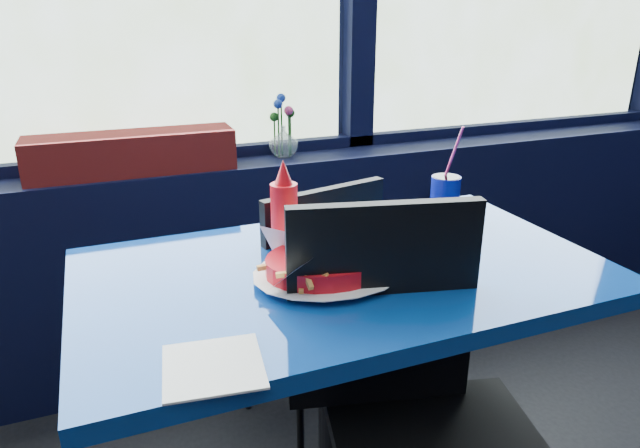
{
  "coord_description": "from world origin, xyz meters",
  "views": [
    {
      "loc": [
        -0.2,
        0.91,
        1.31
      ],
      "look_at": [
        0.23,
        1.98,
        0.87
      ],
      "focal_mm": 32.0,
      "sensor_mm": 36.0,
      "label": 1
    }
  ],
  "objects_px": {
    "planter_box": "(132,153)",
    "chair_near_back": "(319,296)",
    "food_basket": "(333,260)",
    "ketchup_bottle": "(284,215)",
    "soda_cup": "(445,198)",
    "flower_vase": "(283,138)",
    "near_table": "(343,335)",
    "chair_near_front": "(417,402)"
  },
  "relations": [
    {
      "from": "planter_box",
      "to": "soda_cup",
      "type": "bearing_deg",
      "value": -39.61
    },
    {
      "from": "near_table",
      "to": "ketchup_bottle",
      "type": "distance_m",
      "value": 0.33
    },
    {
      "from": "flower_vase",
      "to": "soda_cup",
      "type": "xyz_separation_m",
      "value": [
        0.24,
        -0.69,
        -0.05
      ]
    },
    {
      "from": "chair_near_back",
      "to": "flower_vase",
      "type": "bearing_deg",
      "value": -111.06
    },
    {
      "from": "chair_near_front",
      "to": "flower_vase",
      "type": "bearing_deg",
      "value": 99.02
    },
    {
      "from": "chair_near_back",
      "to": "soda_cup",
      "type": "distance_m",
      "value": 0.47
    },
    {
      "from": "food_basket",
      "to": "planter_box",
      "type": "bearing_deg",
      "value": 94.0
    },
    {
      "from": "near_table",
      "to": "food_basket",
      "type": "bearing_deg",
      "value": -140.7
    },
    {
      "from": "food_basket",
      "to": "soda_cup",
      "type": "xyz_separation_m",
      "value": [
        0.43,
        0.22,
        0.03
      ]
    },
    {
      "from": "planter_box",
      "to": "flower_vase",
      "type": "distance_m",
      "value": 0.53
    },
    {
      "from": "near_table",
      "to": "flower_vase",
      "type": "bearing_deg",
      "value": 80.72
    },
    {
      "from": "chair_near_back",
      "to": "near_table",
      "type": "bearing_deg",
      "value": 65.73
    },
    {
      "from": "chair_near_front",
      "to": "planter_box",
      "type": "height_order",
      "value": "chair_near_front"
    },
    {
      "from": "food_basket",
      "to": "near_table",
      "type": "bearing_deg",
      "value": 21.84
    },
    {
      "from": "flower_vase",
      "to": "food_basket",
      "type": "relative_size",
      "value": 0.62
    },
    {
      "from": "chair_near_back",
      "to": "ketchup_bottle",
      "type": "xyz_separation_m",
      "value": [
        -0.17,
        -0.22,
        0.35
      ]
    },
    {
      "from": "ketchup_bottle",
      "to": "chair_near_back",
      "type": "bearing_deg",
      "value": 51.42
    },
    {
      "from": "chair_near_front",
      "to": "soda_cup",
      "type": "relative_size",
      "value": 3.49
    },
    {
      "from": "ketchup_bottle",
      "to": "flower_vase",
      "type": "bearing_deg",
      "value": 71.82
    },
    {
      "from": "near_table",
      "to": "ketchup_bottle",
      "type": "height_order",
      "value": "ketchup_bottle"
    },
    {
      "from": "chair_near_back",
      "to": "planter_box",
      "type": "xyz_separation_m",
      "value": [
        -0.45,
        0.52,
        0.36
      ]
    },
    {
      "from": "chair_near_front",
      "to": "chair_near_back",
      "type": "xyz_separation_m",
      "value": [
        0.01,
        0.59,
        -0.04
      ]
    },
    {
      "from": "planter_box",
      "to": "near_table",
      "type": "bearing_deg",
      "value": -64.2
    },
    {
      "from": "chair_near_back",
      "to": "flower_vase",
      "type": "xyz_separation_m",
      "value": [
        0.08,
        0.54,
        0.37
      ]
    },
    {
      "from": "planter_box",
      "to": "ketchup_bottle",
      "type": "bearing_deg",
      "value": -67.9
    },
    {
      "from": "chair_near_back",
      "to": "ketchup_bottle",
      "type": "relative_size",
      "value": 3.64
    },
    {
      "from": "chair_near_back",
      "to": "planter_box",
      "type": "height_order",
      "value": "planter_box"
    },
    {
      "from": "chair_near_front",
      "to": "chair_near_back",
      "type": "distance_m",
      "value": 0.59
    },
    {
      "from": "near_table",
      "to": "chair_near_back",
      "type": "xyz_separation_m",
      "value": [
        0.06,
        0.33,
        -0.07
      ]
    },
    {
      "from": "planter_box",
      "to": "food_basket",
      "type": "bearing_deg",
      "value": -67.62
    },
    {
      "from": "flower_vase",
      "to": "soda_cup",
      "type": "height_order",
      "value": "flower_vase"
    },
    {
      "from": "chair_near_back",
      "to": "food_basket",
      "type": "distance_m",
      "value": 0.48
    },
    {
      "from": "chair_near_front",
      "to": "food_basket",
      "type": "relative_size",
      "value": 2.6
    },
    {
      "from": "flower_vase",
      "to": "food_basket",
      "type": "bearing_deg",
      "value": -101.66
    },
    {
      "from": "planter_box",
      "to": "chair_near_back",
      "type": "bearing_deg",
      "value": -47.63
    },
    {
      "from": "food_basket",
      "to": "flower_vase",
      "type": "bearing_deg",
      "value": 60.87
    },
    {
      "from": "near_table",
      "to": "chair_near_front",
      "type": "relative_size",
      "value": 1.27
    },
    {
      "from": "near_table",
      "to": "food_basket",
      "type": "height_order",
      "value": "food_basket"
    },
    {
      "from": "ketchup_bottle",
      "to": "planter_box",
      "type": "bearing_deg",
      "value": 111.18
    },
    {
      "from": "near_table",
      "to": "ketchup_bottle",
      "type": "xyz_separation_m",
      "value": [
        -0.11,
        0.11,
        0.29
      ]
    },
    {
      "from": "soda_cup",
      "to": "flower_vase",
      "type": "bearing_deg",
      "value": 109.43
    },
    {
      "from": "food_basket",
      "to": "soda_cup",
      "type": "height_order",
      "value": "soda_cup"
    }
  ]
}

